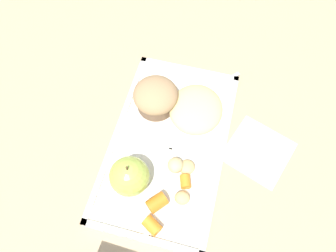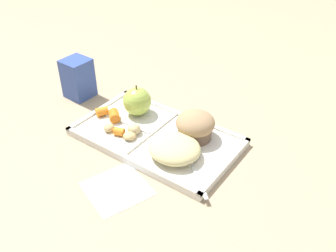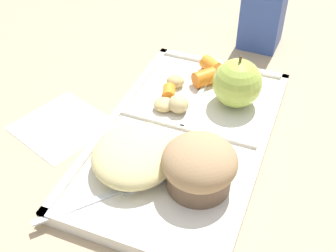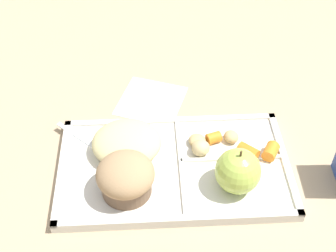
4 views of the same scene
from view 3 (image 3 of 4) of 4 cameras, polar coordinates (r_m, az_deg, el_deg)
name	(u,v)px [view 3 (image 3 of 4)]	position (r m, az deg, el deg)	size (l,w,h in m)	color
ground	(184,142)	(0.62, 2.07, -2.08)	(6.00, 6.00, 0.00)	tan
lunch_tray	(184,138)	(0.62, 2.10, -1.55)	(0.39, 0.22, 0.02)	silver
green_apple	(237,83)	(0.65, 8.99, 5.52)	(0.07, 0.07, 0.08)	#A8C14C
bran_muffin	(199,166)	(0.53, 4.09, -5.17)	(0.09, 0.09, 0.07)	brown
carrot_slice_edge	(205,78)	(0.70, 4.77, 6.27)	(0.03, 0.03, 0.03)	orange
carrot_slice_small	(211,65)	(0.73, 5.57, 7.89)	(0.02, 0.02, 0.03)	orange
carrot_slice_large	(169,92)	(0.67, 0.11, 4.42)	(0.02, 0.02, 0.02)	orange
potato_chunk_large	(179,104)	(0.65, 1.38, 2.88)	(0.03, 0.03, 0.03)	tan
potato_chunk_small	(164,104)	(0.65, -0.53, 2.81)	(0.03, 0.03, 0.02)	tan
potato_chunk_corner	(175,81)	(0.70, 0.95, 5.85)	(0.03, 0.03, 0.02)	tan
egg_noodle_pile	(135,154)	(0.56, -4.28, -3.70)	(0.12, 0.11, 0.04)	#D6C684
meatball_side	(138,145)	(0.58, -3.86, -2.47)	(0.03, 0.03, 0.03)	brown
meatball_back	(162,156)	(0.56, -0.84, -3.92)	(0.04, 0.04, 0.04)	brown
plastic_fork	(109,194)	(0.54, -7.63, -8.80)	(0.13, 0.12, 0.00)	silver
milk_carton	(263,17)	(0.83, 12.20, 13.72)	(0.07, 0.07, 0.11)	#334C99
paper_napkin	(62,126)	(0.67, -13.64, 0.04)	(0.12, 0.12, 0.00)	white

